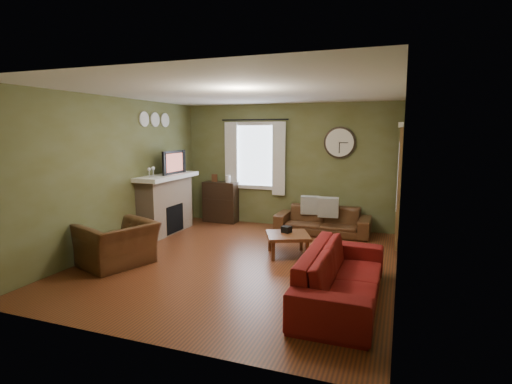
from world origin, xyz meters
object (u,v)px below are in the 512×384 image
(sofa_brown, at_px, (323,221))
(sofa_red, at_px, (342,275))
(bookshelf, at_px, (221,202))
(coffee_table, at_px, (288,245))
(armchair, at_px, (118,244))

(sofa_brown, height_order, sofa_red, sofa_red)
(bookshelf, bearing_deg, coffee_table, -41.79)
(armchair, distance_m, coffee_table, 2.67)
(sofa_brown, bearing_deg, armchair, -130.83)
(sofa_red, xyz_separation_m, armchair, (-3.38, 0.12, 0.01))
(sofa_brown, height_order, coffee_table, sofa_brown)
(sofa_brown, distance_m, armchair, 3.92)
(bookshelf, relative_size, sofa_red, 0.42)
(sofa_brown, height_order, armchair, armchair)
(sofa_brown, bearing_deg, bookshelf, 173.31)
(coffee_table, bearing_deg, sofa_red, -53.78)
(coffee_table, bearing_deg, armchair, -149.11)
(sofa_brown, relative_size, sofa_red, 0.85)
(bookshelf, xyz_separation_m, sofa_red, (3.19, -3.36, -0.14))
(armchair, bearing_deg, sofa_brown, 159.43)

